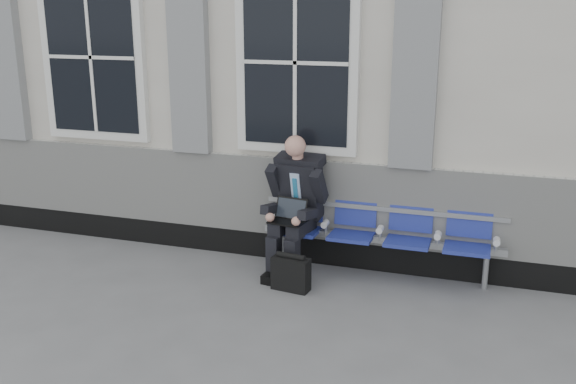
% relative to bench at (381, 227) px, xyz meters
% --- Properties ---
extents(ground, '(70.00, 70.00, 0.00)m').
position_rel_bench_xyz_m(ground, '(-1.34, -1.32, -0.55)').
color(ground, slate).
rests_on(ground, ground).
extents(station_building, '(14.40, 4.40, 4.49)m').
position_rel_bench_xyz_m(station_building, '(-1.36, 2.15, 1.67)').
color(station_building, silver).
rests_on(station_building, ground).
extents(bench, '(2.60, 0.47, 0.91)m').
position_rel_bench_xyz_m(bench, '(0.00, 0.00, 0.00)').
color(bench, '#9EA0A3').
rests_on(bench, ground).
extents(businessman, '(0.66, 0.89, 1.52)m').
position_rel_bench_xyz_m(businessman, '(-0.92, -0.14, 0.26)').
color(businessman, black).
rests_on(businessman, ground).
extents(briefcase, '(0.41, 0.21, 0.40)m').
position_rel_bench_xyz_m(briefcase, '(-0.80, -0.66, -0.37)').
color(briefcase, black).
rests_on(briefcase, ground).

